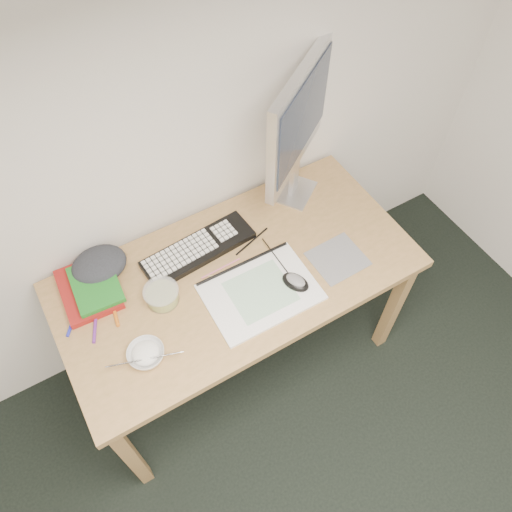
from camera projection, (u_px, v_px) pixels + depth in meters
The scene contains 18 objects.
desk at pixel (237, 284), 2.01m from camera, with size 1.40×0.70×0.75m.
mousepad at pixel (338, 259), 1.98m from camera, with size 0.20×0.19×0.00m, color slate.
sketchpad at pixel (261, 292), 1.88m from camera, with size 0.42×0.30×0.01m, color silver.
keyboard at pixel (198, 249), 1.99m from camera, with size 0.46×0.15×0.03m, color black.
monitor at pixel (299, 121), 1.87m from camera, with size 0.46×0.33×0.62m.
mouse at pixel (296, 280), 1.88m from camera, with size 0.07×0.11×0.04m, color black.
rice_bowl at pixel (146, 354), 1.72m from camera, with size 0.13×0.13×0.04m, color silver.
chopsticks at pixel (145, 359), 1.69m from camera, with size 0.02×0.02×0.25m, color #B8B8BA.
fruit_tub at pixel (162, 295), 1.84m from camera, with size 0.13×0.13×0.06m, color gold.
book_red at pixel (89, 289), 1.88m from camera, with size 0.20×0.27×0.03m, color maroon.
book_green at pixel (95, 285), 1.87m from camera, with size 0.17×0.23×0.02m, color #1C7120.
cloth_lump at pixel (99, 265), 1.92m from camera, with size 0.18×0.15×0.07m, color #24262B.
pencil_pink at pixel (221, 268), 1.95m from camera, with size 0.01×0.01×0.17m, color #CD668A.
pencil_tan at pixel (232, 277), 1.93m from camera, with size 0.01×0.01×0.18m, color tan.
pencil_black at pixel (252, 241), 2.02m from camera, with size 0.01×0.01×0.18m, color black.
marker_blue at pixel (73, 321), 1.81m from camera, with size 0.01×0.01×0.13m, color #2127B5.
marker_orange at pixel (114, 310), 1.84m from camera, with size 0.01×0.01×0.14m, color orange.
marker_purple at pixel (95, 327), 1.80m from camera, with size 0.01×0.01×0.13m, color #672790.
Camera 1 is at (-0.23, 0.47, 2.37)m, focal length 35.00 mm.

